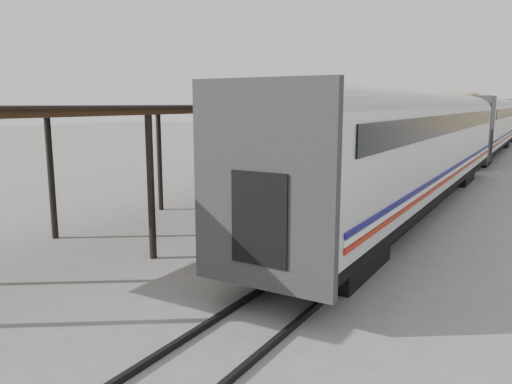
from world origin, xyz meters
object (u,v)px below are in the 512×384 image
object	(u,v)px
baggage_cart	(260,228)
pedestrian	(373,159)
porter	(256,197)
luggage_tug	(345,162)

from	to	relation	value
baggage_cart	pedestrian	size ratio (longest dim) A/B	1.49
porter	pedestrian	bearing A→B (deg)	27.84
baggage_cart	luggage_tug	bearing A→B (deg)	100.77
porter	pedestrian	distance (m)	19.14
baggage_cart	porter	xyz separation A→B (m)	(0.25, -0.65, 1.04)
porter	pedestrian	world-z (taller)	porter
porter	luggage_tug	bearing A→B (deg)	32.57
baggage_cart	pedestrian	distance (m)	18.44
porter	pedestrian	size ratio (longest dim) A/B	1.01
luggage_tug	porter	bearing A→B (deg)	-96.30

